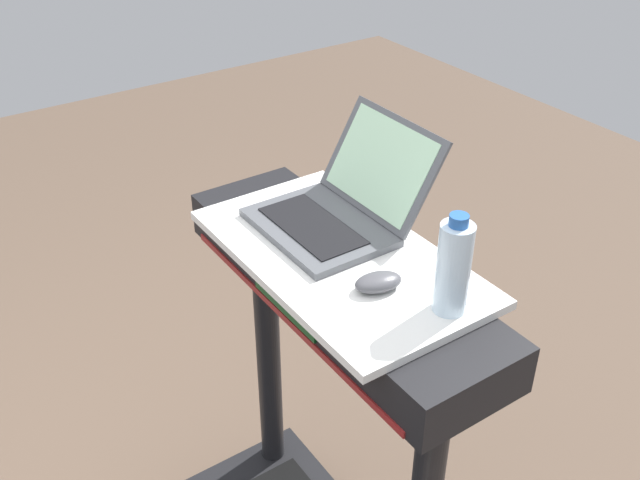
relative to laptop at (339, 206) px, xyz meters
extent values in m
cylinder|color=black|center=(-0.24, -0.07, -0.59)|extent=(0.07, 0.07, 0.83)
cube|color=black|center=(0.10, -0.07, -0.12)|extent=(0.90, 0.28, 0.11)
cube|color=#0C3F19|center=(0.10, -0.21, -0.12)|extent=(0.24, 0.01, 0.06)
cube|color=maroon|center=(0.10, -0.21, -0.17)|extent=(0.81, 0.00, 0.02)
cube|color=white|center=(0.10, -0.07, -0.06)|extent=(0.68, 0.38, 0.02)
cube|color=#515459|center=(0.00, -0.06, -0.04)|extent=(0.32, 0.23, 0.02)
cube|color=black|center=(0.00, -0.07, -0.03)|extent=(0.27, 0.13, 0.00)
cube|color=#515459|center=(0.00, 0.12, 0.07)|extent=(0.32, 0.12, 0.21)
cube|color=#B2E0B7|center=(0.00, 0.11, 0.08)|extent=(0.29, 0.10, 0.18)
ellipsoid|color=#4C4C51|center=(0.25, -0.08, -0.03)|extent=(0.08, 0.11, 0.03)
cylinder|color=silver|center=(0.38, -0.01, 0.05)|extent=(0.07, 0.07, 0.19)
cylinder|color=#2659A5|center=(0.38, -0.01, 0.16)|extent=(0.04, 0.04, 0.02)
camera|label=1|loc=(1.18, -0.86, 0.84)|focal=41.31mm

